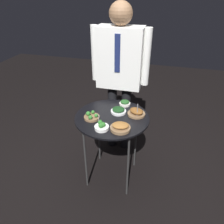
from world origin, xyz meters
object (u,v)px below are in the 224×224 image
bowl_roast_mid_right (136,112)px  waiter_figure (120,65)px  bowl_spinach_center (118,110)px  bowl_broccoli_front_right (92,117)px  bowl_broccoli_front_center (102,126)px  bowl_roast_back_right (120,127)px  serving_cart (112,121)px  bowl_spinach_mid_left (125,103)px

bowl_roast_mid_right → waiter_figure: size_ratio=0.10×
bowl_spinach_center → waiter_figure: 0.54m
bowl_broccoli_front_right → bowl_broccoli_front_center: bearing=-44.6°
bowl_roast_back_right → bowl_broccoli_front_center: (-0.16, -0.04, 0.00)m
serving_cart → bowl_spinach_center: bowl_spinach_center is taller
bowl_roast_mid_right → bowl_spinach_mid_left: 0.22m
bowl_roast_mid_right → bowl_broccoli_front_right: bearing=-156.3°
bowl_roast_mid_right → bowl_spinach_mid_left: bowl_roast_mid_right is taller
bowl_broccoli_front_right → bowl_spinach_mid_left: 0.42m
serving_cart → waiter_figure: (-0.06, 0.52, 0.38)m
bowl_spinach_mid_left → waiter_figure: waiter_figure is taller
bowl_broccoli_front_center → bowl_spinach_mid_left: bearing=78.2°
serving_cart → bowl_broccoli_front_right: bowl_broccoli_front_right is taller
bowl_broccoli_front_right → serving_cart: bearing=24.9°
bowl_spinach_center → bowl_roast_mid_right: 0.18m
serving_cart → waiter_figure: size_ratio=0.44×
bowl_broccoli_front_right → bowl_spinach_mid_left: bowl_broccoli_front_right is taller
bowl_spinach_mid_left → bowl_broccoli_front_center: 0.49m
bowl_spinach_center → bowl_roast_mid_right: size_ratio=0.87×
bowl_roast_back_right → waiter_figure: size_ratio=0.10×
serving_cart → waiter_figure: waiter_figure is taller
bowl_broccoli_front_right → bowl_spinach_mid_left: size_ratio=1.29×
bowl_spinach_mid_left → bowl_spinach_center: bearing=-99.0°
bowl_spinach_center → waiter_figure: bearing=102.5°
bowl_roast_back_right → waiter_figure: (-0.18, 0.71, 0.30)m
bowl_roast_mid_right → bowl_broccoli_front_center: bowl_roast_mid_right is taller
serving_cart → bowl_roast_mid_right: 0.25m
bowl_roast_mid_right → bowl_broccoli_front_right: 0.43m
serving_cart → bowl_broccoli_front_right: (-0.18, -0.08, 0.07)m
bowl_broccoli_front_right → bowl_spinach_center: bearing=38.5°
bowl_broccoli_front_right → waiter_figure: size_ratio=0.09×
bowl_roast_back_right → bowl_broccoli_front_right: (-0.30, 0.10, -0.01)m
bowl_broccoli_front_center → serving_cart: bearing=81.5°
bowl_roast_mid_right → serving_cart: bearing=-157.3°
bowl_broccoli_front_center → bowl_broccoli_front_right: bearing=135.4°
bowl_spinach_mid_left → bowl_broccoli_front_center: (-0.10, -0.48, 0.01)m
bowl_spinach_center → bowl_broccoli_front_right: (-0.22, -0.17, -0.00)m
serving_cart → bowl_roast_back_right: (0.13, -0.19, 0.08)m
bowl_spinach_mid_left → bowl_broccoli_front_right: bearing=-125.6°
bowl_broccoli_front_center → waiter_figure: size_ratio=0.07×
bowl_spinach_center → waiter_figure: (-0.10, 0.43, 0.30)m
bowl_spinach_center → bowl_roast_back_right: size_ratio=0.85×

